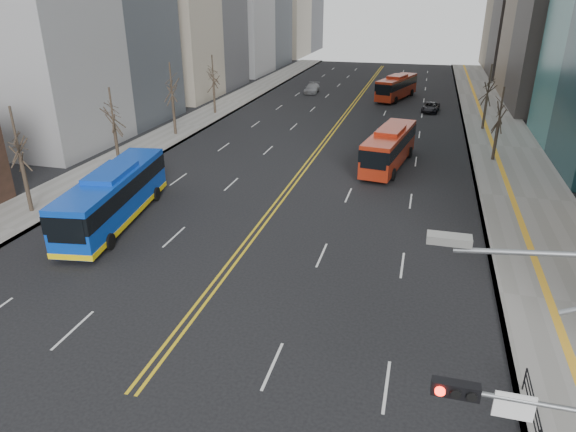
# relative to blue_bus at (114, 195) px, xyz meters

# --- Properties ---
(sidewalk_right) EXTENTS (7.00, 130.00, 0.15)m
(sidewalk_right) POSITION_rel_blue_bus_xyz_m (26.92, 25.80, -1.81)
(sidewalk_right) COLOR gray
(sidewalk_right) RESTS_ON ground
(sidewalk_left) EXTENTS (5.00, 130.00, 0.15)m
(sidewalk_left) POSITION_rel_blue_bus_xyz_m (-7.08, 25.80, -1.81)
(sidewalk_left) COLOR gray
(sidewalk_left) RESTS_ON ground
(centerline) EXTENTS (0.55, 100.00, 0.01)m
(centerline) POSITION_rel_blue_bus_xyz_m (9.42, 35.80, -1.88)
(centerline) COLOR gold
(centerline) RESTS_ON ground
(street_trees) EXTENTS (35.20, 47.20, 7.60)m
(street_trees) POSITION_rel_blue_bus_xyz_m (2.24, 15.36, 2.99)
(street_trees) COLOR #2F251C
(street_trees) RESTS_ON ground
(blue_bus) EXTENTS (4.45, 12.63, 3.59)m
(blue_bus) POSITION_rel_blue_bus_xyz_m (0.00, 0.00, 0.00)
(blue_bus) COLOR #0C3FBE
(blue_bus) RESTS_ON ground
(red_bus_near) EXTENTS (4.04, 10.95, 3.41)m
(red_bus_near) POSITION_rel_blue_bus_xyz_m (16.38, 16.67, 0.01)
(red_bus_near) COLOR #A72711
(red_bus_near) RESTS_ON ground
(red_bus_far) EXTENTS (5.29, 10.87, 3.38)m
(red_bus_far) POSITION_rel_blue_bus_xyz_m (14.75, 48.85, -0.00)
(red_bus_far) COLOR #A72711
(red_bus_far) RESTS_ON ground
(car_white) EXTENTS (2.28, 4.63, 1.46)m
(car_white) POSITION_rel_blue_bus_xyz_m (-2.69, 3.66, -1.16)
(car_white) COLOR silver
(car_white) RESTS_ON ground
(car_dark_mid) EXTENTS (2.43, 3.93, 1.25)m
(car_dark_mid) POSITION_rel_blue_bus_xyz_m (15.93, 21.56, -1.26)
(car_dark_mid) COLOR black
(car_dark_mid) RESTS_ON ground
(car_silver) EXTENTS (2.23, 4.89, 1.39)m
(car_silver) POSITION_rel_blue_bus_xyz_m (1.98, 50.68, -1.19)
(car_silver) COLOR gray
(car_silver) RESTS_ON ground
(car_dark_far) EXTENTS (2.43, 4.47, 1.19)m
(car_dark_far) POSITION_rel_blue_bus_xyz_m (19.69, 41.14, -1.29)
(car_dark_far) COLOR black
(car_dark_far) RESTS_ON ground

